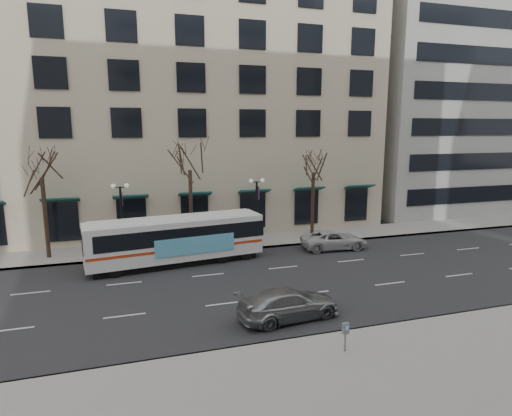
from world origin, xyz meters
name	(u,v)px	position (x,y,z in m)	size (l,w,h in m)	color
ground	(216,288)	(0.00, 0.00, 0.00)	(160.00, 160.00, 0.00)	black
sidewalk_far	(254,241)	(5.00, 9.00, 0.07)	(80.00, 4.00, 0.15)	gray
building_hotel	(149,97)	(-2.00, 21.00, 12.00)	(40.00, 20.00, 24.00)	#BEAD91
building_office	(444,54)	(32.00, 21.00, 17.50)	(25.00, 20.00, 35.00)	#999993
tree_far_left	(40,163)	(-10.00, 8.80, 6.70)	(3.60, 3.60, 8.34)	black
tree_far_mid	(190,157)	(0.00, 8.80, 6.91)	(3.60, 3.60, 8.55)	black
tree_far_right	(314,161)	(10.00, 8.80, 6.42)	(3.60, 3.60, 8.06)	black
lamp_post_left	(122,215)	(-4.99, 8.20, 2.94)	(1.22, 0.45, 5.21)	black
lamp_post_right	(257,208)	(5.01, 8.20, 2.94)	(1.22, 0.45, 5.21)	black
city_bus	(177,239)	(-1.50, 5.20, 1.73)	(11.93, 4.02, 3.17)	white
silver_car	(289,304)	(2.59, -4.87, 0.73)	(2.05, 5.04, 1.46)	#96999D
white_pickup	(334,240)	(10.26, 5.35, 0.69)	(2.29, 4.96, 1.38)	#B9B9B9
pay_station	(346,331)	(3.53, -8.68, 1.02)	(0.28, 0.20, 1.21)	gray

